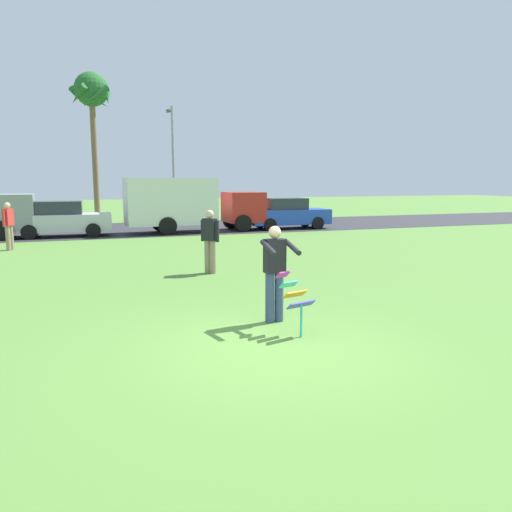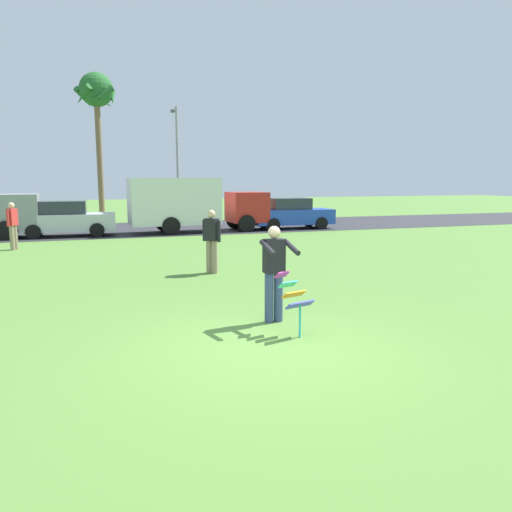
% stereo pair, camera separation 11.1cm
% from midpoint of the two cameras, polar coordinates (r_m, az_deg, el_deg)
% --- Properties ---
extents(ground_plane, '(120.00, 120.00, 0.00)m').
position_cam_midpoint_polar(ground_plane, '(7.51, 1.39, -10.77)').
color(ground_plane, '#568438').
extents(road_strip, '(120.00, 8.00, 0.01)m').
position_cam_midpoint_polar(road_strip, '(26.09, -13.66, 3.10)').
color(road_strip, '#2D2D33').
rests_on(road_strip, ground).
extents(person_kite_flyer, '(0.55, 0.66, 1.73)m').
position_cam_midpoint_polar(person_kite_flyer, '(8.62, 1.87, -1.65)').
color(person_kite_flyer, '#384772').
rests_on(person_kite_flyer, ground).
extents(kite_held, '(0.53, 0.70, 1.02)m').
position_cam_midpoint_polar(kite_held, '(8.00, 4.17, -4.63)').
color(kite_held, '#D83399').
rests_on(kite_held, ground).
extents(parked_car_silver, '(4.25, 1.92, 1.60)m').
position_cam_midpoint_polar(parked_car_silver, '(23.54, -21.93, 3.98)').
color(parked_car_silver, silver).
rests_on(parked_car_silver, ground).
extents(parked_truck_red_cab, '(6.77, 2.28, 2.62)m').
position_cam_midpoint_polar(parked_truck_red_cab, '(23.93, -8.16, 6.13)').
color(parked_truck_red_cab, '#B2231E').
rests_on(parked_truck_red_cab, ground).
extents(parked_car_blue, '(4.24, 1.92, 1.60)m').
position_cam_midpoint_polar(parked_car_blue, '(25.51, 3.61, 4.94)').
color(parked_car_blue, '#2347B7').
rests_on(parked_car_blue, ground).
extents(palm_tree_right_near, '(2.58, 2.71, 9.16)m').
position_cam_midpoint_polar(palm_tree_right_near, '(33.55, -18.78, 17.30)').
color(palm_tree_right_near, brown).
rests_on(palm_tree_right_near, ground).
extents(streetlight_pole, '(0.24, 1.65, 7.00)m').
position_cam_midpoint_polar(streetlight_pole, '(31.29, -9.82, 11.46)').
color(streetlight_pole, '#9E9EA3').
rests_on(streetlight_pole, ground).
extents(person_walker_near, '(0.36, 0.52, 1.73)m').
position_cam_midpoint_polar(person_walker_near, '(19.75, -27.14, 3.29)').
color(person_walker_near, gray).
rests_on(person_walker_near, ground).
extents(person_walker_far, '(0.42, 0.44, 1.73)m').
position_cam_midpoint_polar(person_walker_far, '(13.26, -5.65, 1.95)').
color(person_walker_far, gray).
rests_on(person_walker_far, ground).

